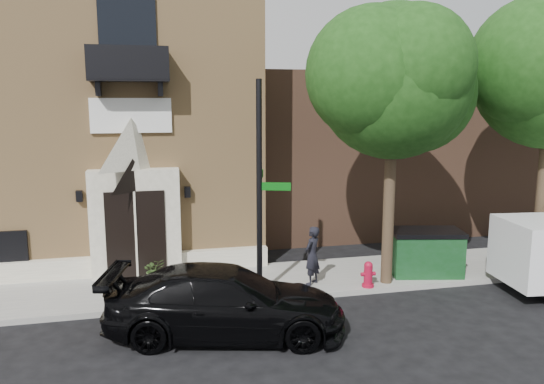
% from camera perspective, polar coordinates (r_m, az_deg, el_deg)
% --- Properties ---
extents(ground, '(120.00, 120.00, 0.00)m').
position_cam_1_polar(ground, '(14.11, -10.22, -12.50)').
color(ground, black).
rests_on(ground, ground).
extents(sidewalk, '(42.00, 3.00, 0.15)m').
position_cam_1_polar(sidewalk, '(15.56, -6.79, -9.99)').
color(sidewalk, gray).
rests_on(sidewalk, ground).
extents(church, '(12.20, 11.01, 9.30)m').
position_cam_1_polar(church, '(21.18, -19.92, 7.33)').
color(church, tan).
rests_on(church, ground).
extents(neighbour_building, '(18.00, 8.00, 6.40)m').
position_cam_1_polar(neighbour_building, '(25.47, 16.48, 4.58)').
color(neighbour_building, brown).
rests_on(neighbour_building, ground).
extents(street_tree_left, '(4.97, 4.38, 7.77)m').
position_cam_1_polar(street_tree_left, '(14.95, 13.21, 11.63)').
color(street_tree_left, '#38281C').
rests_on(street_tree_left, sidewalk).
extents(black_sedan, '(5.80, 3.35, 1.58)m').
position_cam_1_polar(black_sedan, '(12.39, -5.02, -11.68)').
color(black_sedan, black).
rests_on(black_sedan, ground).
extents(street_sign, '(0.88, 1.08, 5.72)m').
position_cam_1_polar(street_sign, '(13.92, -1.29, 0.33)').
color(street_sign, black).
rests_on(street_sign, sidewalk).
extents(fire_hydrant, '(0.42, 0.34, 0.74)m').
position_cam_1_polar(fire_hydrant, '(15.28, 10.30, -8.71)').
color(fire_hydrant, '#A30D2B').
rests_on(fire_hydrant, sidewalk).
extents(dumpster, '(2.29, 1.60, 1.36)m').
position_cam_1_polar(dumpster, '(16.67, 16.20, -6.20)').
color(dumpster, '#103B16').
rests_on(dumpster, sidewalk).
extents(planter, '(0.72, 0.66, 0.67)m').
position_cam_1_polar(planter, '(15.89, -12.58, -8.18)').
color(planter, '#42602B').
rests_on(planter, sidewalk).
extents(pedestrian_near, '(0.73, 0.71, 1.68)m').
position_cam_1_polar(pedestrian_near, '(15.15, 4.34, -6.83)').
color(pedestrian_near, black).
rests_on(pedestrian_near, sidewalk).
extents(pedestrian_far, '(0.73, 0.88, 1.63)m').
position_cam_1_polar(pedestrian_far, '(18.62, 25.35, -4.71)').
color(pedestrian_far, '#2A241B').
rests_on(pedestrian_far, sidewalk).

